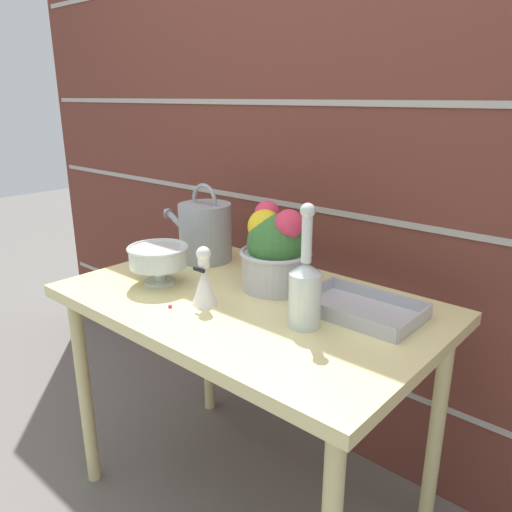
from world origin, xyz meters
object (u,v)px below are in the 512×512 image
crystal_pedestal_bowl (158,258)px  figurine_vase (204,281)px  flower_planter (275,250)px  wire_tray (361,310)px  watering_can (205,231)px  glass_decanter (305,288)px

crystal_pedestal_bowl → figurine_vase: figurine_vase is taller
figurine_vase → crystal_pedestal_bowl: bearing=175.3°
flower_planter → wire_tray: flower_planter is taller
wire_tray → flower_planter: bearing=-179.0°
watering_can → wire_tray: watering_can is taller
crystal_pedestal_bowl → wire_tray: size_ratio=0.60×
flower_planter → glass_decanter: size_ratio=0.81×
glass_decanter → wire_tray: 0.20m
crystal_pedestal_bowl → wire_tray: bearing=20.2°
figurine_vase → watering_can: bearing=136.6°
crystal_pedestal_bowl → figurine_vase: size_ratio=1.11×
glass_decanter → figurine_vase: glass_decanter is taller
flower_planter → wire_tray: bearing=1.0°
flower_planter → wire_tray: size_ratio=0.82×
watering_can → crystal_pedestal_bowl: watering_can is taller
watering_can → crystal_pedestal_bowl: (0.07, -0.26, -0.02)m
watering_can → crystal_pedestal_bowl: 0.27m
crystal_pedestal_bowl → wire_tray: 0.63m
crystal_pedestal_bowl → wire_tray: crystal_pedestal_bowl is taller
crystal_pedestal_bowl → figurine_vase: 0.23m
glass_decanter → crystal_pedestal_bowl: bearing=-174.2°
glass_decanter → wire_tray: glass_decanter is taller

